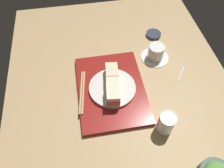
# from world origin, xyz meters

# --- Properties ---
(ground_plane) EXTENTS (1.40, 1.00, 0.03)m
(ground_plane) POSITION_xyz_m (0.00, 0.00, -0.01)
(ground_plane) COLOR tan
(serving_tray) EXTENTS (0.39, 0.28, 0.02)m
(serving_tray) POSITION_xyz_m (-0.04, -0.04, 0.01)
(serving_tray) COLOR maroon
(serving_tray) RESTS_ON ground_plane
(sandwich_plate) EXTENTS (0.20, 0.20, 0.01)m
(sandwich_plate) POSITION_xyz_m (-0.04, -0.04, 0.03)
(sandwich_plate) COLOR silver
(sandwich_plate) RESTS_ON serving_tray
(sandwich_near) EXTENTS (0.08, 0.06, 0.05)m
(sandwich_near) POSITION_xyz_m (-0.09, -0.03, 0.06)
(sandwich_near) COLOR beige
(sandwich_near) RESTS_ON sandwich_plate
(sandwich_middle) EXTENTS (0.08, 0.06, 0.05)m
(sandwich_middle) POSITION_xyz_m (-0.04, -0.04, 0.06)
(sandwich_middle) COLOR beige
(sandwich_middle) RESTS_ON sandwich_plate
(sandwich_far) EXTENTS (0.08, 0.06, 0.06)m
(sandwich_far) POSITION_xyz_m (0.02, -0.05, 0.07)
(sandwich_far) COLOR #EFE5C1
(sandwich_far) RESTS_ON sandwich_plate
(chopsticks_pair) EXTENTS (0.21, 0.05, 0.01)m
(chopsticks_pair) POSITION_xyz_m (-0.04, -0.17, 0.02)
(chopsticks_pair) COLOR tan
(chopsticks_pair) RESTS_ON serving_tray
(coffee_cup) EXTENTS (0.13, 0.13, 0.07)m
(coffee_cup) POSITION_xyz_m (-0.20, 0.20, 0.03)
(coffee_cup) COLOR white
(coffee_cup) RESTS_ON ground_plane
(drinking_glass) EXTENTS (0.06, 0.06, 0.09)m
(drinking_glass) POSITION_xyz_m (0.17, 0.13, 0.05)
(drinking_glass) COLOR silver
(drinking_glass) RESTS_ON ground_plane
(small_sauce_dish) EXTENTS (0.08, 0.08, 0.02)m
(small_sauce_dish) POSITION_xyz_m (-0.35, 0.24, 0.01)
(small_sauce_dish) COLOR #33384C
(small_sauce_dish) RESTS_ON ground_plane
(teaspoon) EXTENTS (0.09, 0.07, 0.01)m
(teaspoon) POSITION_xyz_m (-0.10, 0.31, 0.00)
(teaspoon) COLOR silver
(teaspoon) RESTS_ON ground_plane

